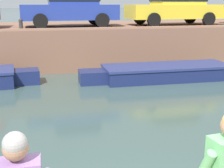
# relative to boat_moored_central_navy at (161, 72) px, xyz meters

# --- Properties ---
(ground_plane) EXTENTS (400.00, 400.00, 0.00)m
(ground_plane) POSITION_rel_boat_moored_central_navy_xyz_m (-2.94, -2.87, -0.26)
(ground_plane) COLOR #384C47
(far_quay_wall) EXTENTS (60.00, 6.00, 1.68)m
(far_quay_wall) POSITION_rel_boat_moored_central_navy_xyz_m (-2.94, 4.77, 0.58)
(far_quay_wall) COLOR brown
(far_quay_wall) RESTS_ON ground
(far_wall_coping) EXTENTS (60.00, 0.24, 0.08)m
(far_wall_coping) POSITION_rel_boat_moored_central_navy_xyz_m (-2.94, 1.89, 1.45)
(far_wall_coping) COLOR #9F6C52
(far_wall_coping) RESTS_ON far_quay_wall
(boat_moored_central_navy) EXTENTS (5.48, 1.62, 0.52)m
(boat_moored_central_navy) POSITION_rel_boat_moored_central_navy_xyz_m (0.00, 0.00, 0.00)
(boat_moored_central_navy) COLOR navy
(boat_moored_central_navy) RESTS_ON ground
(car_centre_blue) EXTENTS (4.13, 1.96, 1.54)m
(car_centre_blue) POSITION_rel_boat_moored_central_navy_xyz_m (-2.78, 3.74, 2.26)
(car_centre_blue) COLOR #233893
(car_centre_blue) RESTS_ON far_quay_wall
(car_right_inner_yellow) EXTENTS (4.47, 2.01, 1.54)m
(car_right_inner_yellow) POSITION_rel_boat_moored_central_navy_xyz_m (2.13, 3.74, 2.26)
(car_right_inner_yellow) COLOR yellow
(car_right_inner_yellow) RESTS_ON far_quay_wall
(mooring_bollard_mid) EXTENTS (0.15, 0.15, 0.45)m
(mooring_bollard_mid) POSITION_rel_boat_moored_central_navy_xyz_m (-4.83, 2.02, 1.65)
(mooring_bollard_mid) COLOR #2D2B28
(mooring_bollard_mid) RESTS_ON far_quay_wall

